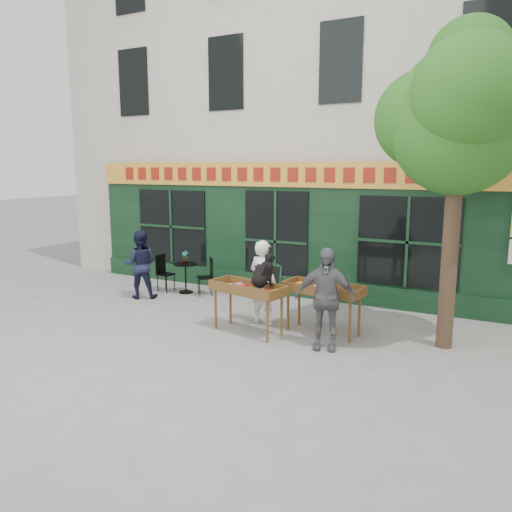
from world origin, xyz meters
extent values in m
plane|color=slate|center=(0.00, 0.00, 0.00)|extent=(80.00, 80.00, 0.00)
cube|color=beige|center=(0.00, 6.00, 5.00)|extent=(14.00, 7.00, 10.00)
cube|color=black|center=(0.00, 2.42, 1.60)|extent=(11.00, 0.16, 3.20)
cube|color=gold|center=(0.00, 2.30, 3.00)|extent=(11.00, 0.06, 0.60)
cube|color=maroon|center=(0.00, 2.26, 3.00)|extent=(9.60, 0.03, 0.34)
cube|color=black|center=(0.00, 2.32, 0.25)|extent=(11.00, 0.10, 0.50)
cube|color=black|center=(0.00, 2.32, 1.35)|extent=(1.70, 0.05, 2.50)
cube|color=black|center=(-3.20, 2.32, 1.55)|extent=(2.20, 0.05, 2.00)
cube|color=black|center=(3.20, 2.32, 1.55)|extent=(2.20, 0.05, 2.00)
cylinder|color=#382619|center=(4.30, 0.30, 1.80)|extent=(0.28, 0.28, 3.60)
sphere|color=#155613|center=(4.30, 0.30, 3.80)|extent=(2.20, 2.20, 2.20)
sphere|color=#155613|center=(5.00, 0.60, 4.10)|extent=(1.80, 1.80, 1.80)
sphere|color=#155613|center=(3.70, 0.50, 4.00)|extent=(1.70, 1.70, 1.70)
sphere|color=#155613|center=(4.50, -0.30, 4.30)|extent=(1.80, 1.80, 1.80)
sphere|color=#155613|center=(4.00, 0.90, 4.40)|extent=(1.60, 1.60, 1.60)
sphere|color=#155613|center=(4.40, 0.40, 4.90)|extent=(1.40, 1.40, 1.40)
cylinder|color=brown|center=(0.13, -0.73, 0.40)|extent=(0.05, 0.05, 0.80)
cylinder|color=brown|center=(1.40, -0.99, 0.40)|extent=(0.05, 0.05, 0.80)
cylinder|color=brown|center=(0.22, -0.30, 0.40)|extent=(0.05, 0.05, 0.80)
cylinder|color=brown|center=(1.49, -0.56, 0.40)|extent=(0.05, 0.05, 0.80)
cube|color=brown|center=(0.81, -0.64, 0.82)|extent=(1.59, 0.87, 0.05)
cube|color=brown|center=(0.75, -0.93, 0.90)|extent=(1.48, 0.34, 0.18)
cube|color=brown|center=(0.87, -0.36, 0.90)|extent=(1.48, 0.34, 0.18)
cube|color=brown|center=(0.81, -0.64, 0.88)|extent=(1.35, 0.65, 0.06)
imported|color=white|center=(0.81, 0.01, 0.87)|extent=(0.70, 0.53, 1.74)
cylinder|color=brown|center=(1.45, -0.16, 0.40)|extent=(0.05, 0.05, 0.80)
cylinder|color=brown|center=(2.74, -0.31, 0.40)|extent=(0.05, 0.05, 0.80)
cylinder|color=brown|center=(1.50, 0.27, 0.40)|extent=(0.05, 0.05, 0.80)
cylinder|color=brown|center=(2.79, 0.12, 0.40)|extent=(0.05, 0.05, 0.80)
cube|color=brown|center=(2.12, -0.02, 0.82)|extent=(1.56, 0.75, 0.05)
cube|color=brown|center=(2.09, -0.31, 0.90)|extent=(1.49, 0.21, 0.18)
cube|color=brown|center=(2.16, 0.27, 0.90)|extent=(1.49, 0.21, 0.18)
cube|color=brown|center=(2.12, -0.02, 0.88)|extent=(1.34, 0.55, 0.06)
imported|color=#525256|center=(2.42, -0.77, 0.91)|extent=(1.14, 0.68, 1.82)
cylinder|color=black|center=(-2.08, 1.35, 0.02)|extent=(0.36, 0.36, 0.03)
cylinder|color=black|center=(-2.08, 1.35, 0.38)|extent=(0.04, 0.04, 0.72)
cylinder|color=black|center=(-2.08, 1.35, 0.75)|extent=(0.60, 0.60, 0.03)
cube|color=black|center=(-2.63, 1.25, 0.45)|extent=(0.38, 0.38, 0.03)
cube|color=black|center=(-2.80, 1.26, 0.70)|extent=(0.05, 0.36, 0.50)
cylinder|color=black|center=(-2.49, 1.09, 0.22)|extent=(0.02, 0.02, 0.44)
cylinder|color=black|center=(-2.47, 1.39, 0.22)|extent=(0.02, 0.02, 0.44)
cylinder|color=black|center=(-2.79, 1.11, 0.22)|extent=(0.02, 0.02, 0.44)
cylinder|color=black|center=(-2.77, 1.41, 0.22)|extent=(0.02, 0.02, 0.44)
cube|color=black|center=(-1.53, 1.40, 0.45)|extent=(0.51, 0.51, 0.03)
cube|color=black|center=(-1.40, 1.51, 0.70)|extent=(0.26, 0.29, 0.50)
cylinder|color=black|center=(-1.74, 1.41, 0.22)|extent=(0.02, 0.02, 0.44)
cylinder|color=black|center=(-1.54, 1.19, 0.22)|extent=(0.02, 0.02, 0.44)
cylinder|color=black|center=(-1.51, 1.61, 0.22)|extent=(0.02, 0.02, 0.44)
cylinder|color=black|center=(-1.32, 1.39, 0.22)|extent=(0.02, 0.02, 0.44)
imported|color=gray|center=(-2.08, 1.35, 0.93)|extent=(0.19, 0.15, 0.33)
imported|color=black|center=(-2.78, 0.45, 0.83)|extent=(1.02, 0.96, 1.67)
cube|color=black|center=(-0.09, 2.20, 0.40)|extent=(0.58, 0.26, 0.79)
cube|color=black|center=(-0.09, 2.18, 0.40)|extent=(0.48, 0.23, 0.65)
camera|label=1|loc=(5.26, -8.81, 3.17)|focal=35.00mm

